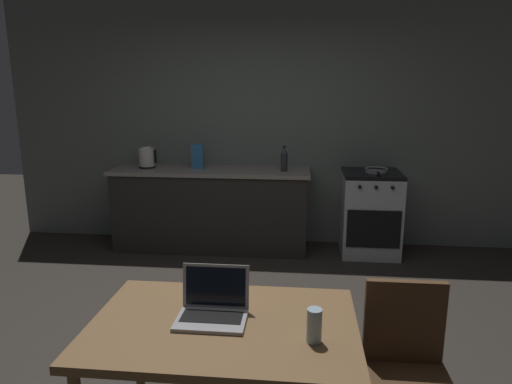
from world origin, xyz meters
The scene contains 12 objects.
ground_plane centered at (0.00, 0.00, 0.00)m, with size 12.00×12.00×0.00m, color #2D2823.
back_wall centered at (0.30, 2.41, 1.37)m, with size 6.40×0.10×2.75m, color slate.
kitchen_counter centered at (-0.52, 2.06, 0.45)m, with size 2.16×0.64×0.90m.
stove_oven centered at (1.22, 2.06, 0.45)m, with size 0.60×0.62×0.90m.
dining_table centered at (0.14, -0.91, 0.65)m, with size 1.22×0.81×0.72m.
chair centered at (0.99, -0.82, 0.50)m, with size 0.40×0.40×0.87m.
laptop centered at (0.08, -0.88, 0.77)m, with size 0.32×0.26×0.23m.
electric_kettle centered at (-1.23, 2.06, 1.01)m, with size 0.20×0.18×0.23m.
bottle centered at (0.29, 2.01, 1.02)m, with size 0.07×0.07×0.27m.
frying_pan centered at (1.25, 2.04, 0.92)m, with size 0.24×0.41×0.05m.
drinking_glass centered at (0.54, -1.04, 0.79)m, with size 0.06×0.06×0.15m.
cereal_box centered at (-0.67, 2.08, 1.03)m, with size 0.13×0.05×0.27m.
Camera 1 is at (0.48, -2.79, 1.77)m, focal length 32.17 mm.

